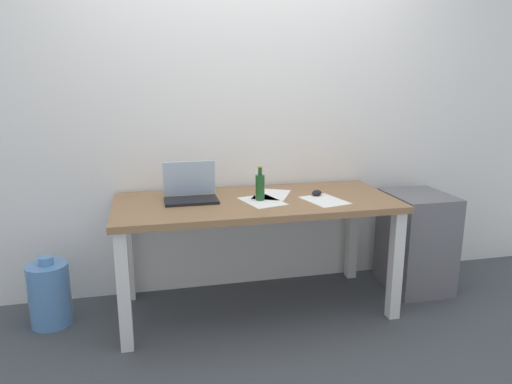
{
  "coord_description": "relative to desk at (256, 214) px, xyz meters",
  "views": [
    {
      "loc": [
        -0.65,
        -2.81,
        1.5
      ],
      "look_at": [
        0.0,
        0.0,
        0.79
      ],
      "focal_mm": 33.2,
      "sensor_mm": 36.0,
      "label": 1
    }
  ],
  "objects": [
    {
      "name": "paper_sheet_center",
      "position": [
        0.03,
        -0.05,
        0.1
      ],
      "size": [
        0.28,
        0.34,
        0.0
      ],
      "primitive_type": "cube",
      "rotation": [
        0.0,
        0.0,
        0.26
      ],
      "color": "white",
      "rests_on": "desk"
    },
    {
      "name": "paper_sheet_front_right",
      "position": [
        0.41,
        -0.12,
        0.1
      ],
      "size": [
        0.28,
        0.34,
        0.0
      ],
      "primitive_type": "cube",
      "rotation": [
        0.0,
        0.0,
        0.25
      ],
      "color": "white",
      "rests_on": "desk"
    },
    {
      "name": "water_cooler_jug",
      "position": [
        -1.29,
        0.08,
        -0.45
      ],
      "size": [
        0.25,
        0.25,
        0.44
      ],
      "color": "#598CC6",
      "rests_on": "ground"
    },
    {
      "name": "beer_bottle",
      "position": [
        0.02,
        -0.02,
        0.18
      ],
      "size": [
        0.06,
        0.06,
        0.22
      ],
      "color": "#1E5123",
      "rests_on": "desk"
    },
    {
      "name": "back_wall",
      "position": [
        0.0,
        0.44,
        0.65
      ],
      "size": [
        5.2,
        0.08,
        2.6
      ],
      "primitive_type": "cube",
      "color": "white",
      "rests_on": "ground"
    },
    {
      "name": "filing_cabinet",
      "position": [
        1.19,
        0.06,
        -0.3
      ],
      "size": [
        0.4,
        0.48,
        0.7
      ],
      "primitive_type": "cube",
      "color": "slate",
      "rests_on": "ground"
    },
    {
      "name": "paper_sheet_near_back",
      "position": [
        0.13,
        0.1,
        0.1
      ],
      "size": [
        0.32,
        0.36,
        0.0
      ],
      "primitive_type": "cube",
      "rotation": [
        0.0,
        0.0,
        -0.45
      ],
      "color": "white",
      "rests_on": "desk"
    },
    {
      "name": "ground_plane",
      "position": [
        0.0,
        0.0,
        -0.65
      ],
      "size": [
        8.0,
        8.0,
        0.0
      ],
      "primitive_type": "plane",
      "color": "#42474C"
    },
    {
      "name": "computer_mouse",
      "position": [
        0.41,
        0.02,
        0.11
      ],
      "size": [
        0.1,
        0.12,
        0.03
      ],
      "primitive_type": "ellipsoid",
      "rotation": [
        0.0,
        0.0,
        -0.52
      ],
      "color": "black",
      "rests_on": "desk"
    },
    {
      "name": "desk",
      "position": [
        0.0,
        0.0,
        0.0
      ],
      "size": [
        1.76,
        0.77,
        0.74
      ],
      "color": "olive",
      "rests_on": "ground"
    },
    {
      "name": "laptop_left",
      "position": [
        -0.4,
        0.07,
        0.15
      ],
      "size": [
        0.33,
        0.22,
        0.24
      ],
      "color": "black",
      "rests_on": "desk"
    }
  ]
}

